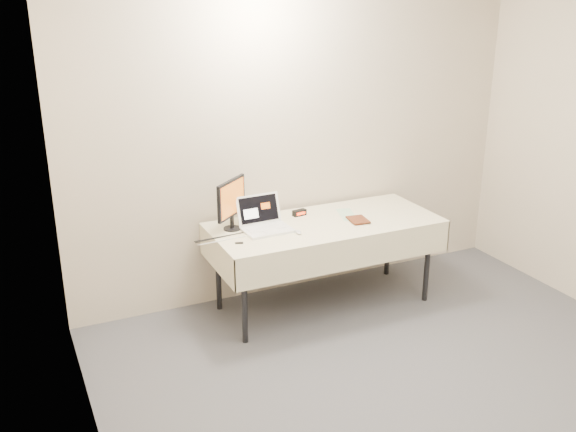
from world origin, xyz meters
name	(u,v)px	position (x,y,z in m)	size (l,w,h in m)	color
back_wall	(301,136)	(0.00, 2.50, 1.35)	(4.00, 0.10, 2.70)	beige
table	(325,229)	(0.00, 2.05, 0.68)	(1.86, 0.81, 0.74)	black
laptop	(264,221)	(-0.51, 2.12, 0.80)	(0.38, 0.35, 0.25)	white
monitor	(231,201)	(-0.74, 2.21, 0.97)	(0.31, 0.27, 0.40)	black
book	(350,211)	(0.18, 1.96, 0.83)	(0.14, 0.02, 0.19)	#943E1B
alarm_clock	(299,213)	(-0.12, 2.27, 0.76)	(0.12, 0.07, 0.05)	black
clicker	(298,232)	(-0.31, 1.91, 0.75)	(0.04, 0.09, 0.02)	silver
paper_form	(347,215)	(0.25, 2.12, 0.74)	(0.12, 0.31, 0.00)	#A9D4AB
usb_dongle	(239,243)	(-0.79, 1.90, 0.74)	(0.06, 0.02, 0.01)	black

